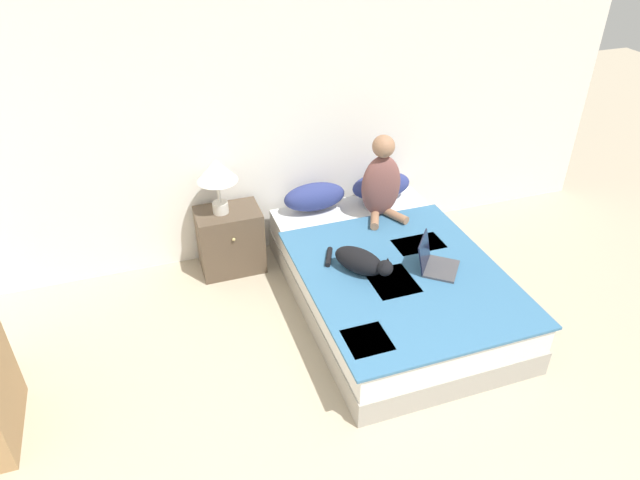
% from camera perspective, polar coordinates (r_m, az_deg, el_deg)
% --- Properties ---
extents(wall_back, '(5.98, 0.05, 2.55)m').
position_cam_1_polar(wall_back, '(4.74, -3.04, 13.16)').
color(wall_back, white).
rests_on(wall_back, ground_plane).
extents(bed, '(1.42, 2.12, 0.42)m').
position_cam_1_polar(bed, '(4.46, 7.04, -4.16)').
color(bed, '#9E998E').
rests_on(bed, ground_plane).
extents(pillow_near, '(0.54, 0.25, 0.24)m').
position_cam_1_polar(pillow_near, '(4.89, -0.55, 4.35)').
color(pillow_near, navy).
rests_on(pillow_near, bed).
extents(pillow_far, '(0.54, 0.25, 0.24)m').
position_cam_1_polar(pillow_far, '(5.09, 6.14, 5.43)').
color(pillow_far, navy).
rests_on(pillow_far, bed).
extents(person_sitting, '(0.35, 0.34, 0.72)m').
position_cam_1_polar(person_sitting, '(4.74, 6.17, 5.78)').
color(person_sitting, brown).
rests_on(person_sitting, bed).
extents(cat_tabby, '(0.41, 0.55, 0.19)m').
position_cam_1_polar(cat_tabby, '(4.13, 4.12, -2.14)').
color(cat_tabby, black).
rests_on(cat_tabby, bed).
extents(laptop_open, '(0.40, 0.40, 0.24)m').
position_cam_1_polar(laptop_open, '(4.26, 11.45, -2.24)').
color(laptop_open, '#424247').
rests_on(laptop_open, bed).
extents(nightstand, '(0.52, 0.39, 0.56)m').
position_cam_1_polar(nightstand, '(4.84, -8.96, 0.01)').
color(nightstand, brown).
rests_on(nightstand, ground_plane).
extents(table_lamp, '(0.32, 0.32, 0.47)m').
position_cam_1_polar(table_lamp, '(4.52, -10.29, 6.60)').
color(table_lamp, beige).
rests_on(table_lamp, nightstand).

